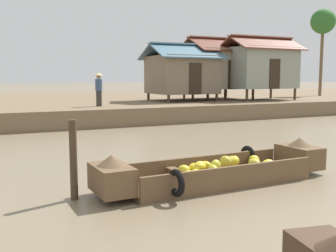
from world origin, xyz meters
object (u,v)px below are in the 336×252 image
object	(u,v)px
stilt_house_mid_left	(182,74)
banana_boat	(218,170)
mooring_post	(73,160)
stilt_house_mid_right	(218,68)
stilt_house_right	(260,67)
vendor_person	(99,88)
palm_tree_near	(323,23)

from	to	relation	value
stilt_house_mid_left	banana_boat	bearing A→B (deg)	-115.03
mooring_post	banana_boat	bearing A→B (deg)	-3.80
stilt_house_mid_right	mooring_post	world-z (taller)	stilt_house_mid_right
banana_boat	mooring_post	bearing A→B (deg)	176.20
mooring_post	stilt_house_right	bearing A→B (deg)	41.63
stilt_house_right	mooring_post	world-z (taller)	stilt_house_right
banana_boat	stilt_house_mid_right	distance (m)	18.58
mooring_post	stilt_house_mid_left	bearing A→B (deg)	55.67
stilt_house_mid_left	vendor_person	xyz separation A→B (m)	(-5.92, -2.46, -0.72)
stilt_house_mid_left	mooring_post	xyz separation A→B (m)	(-9.87, -14.45, -1.75)
banana_boat	stilt_house_right	xyz separation A→B (m)	(11.82, 13.40, 2.63)
stilt_house_mid_right	vendor_person	distance (m)	9.69
vendor_person	stilt_house_mid_left	bearing A→B (deg)	22.58
stilt_house_right	palm_tree_near	bearing A→B (deg)	18.33
palm_tree_near	stilt_house_right	bearing A→B (deg)	-161.67
banana_boat	vendor_person	world-z (taller)	vendor_person
palm_tree_near	vendor_person	distance (m)	19.89
banana_boat	stilt_house_right	bearing A→B (deg)	48.57
stilt_house_right	mooring_post	xyz separation A→B (m)	(-14.85, -13.20, -2.18)
stilt_house_mid_left	vendor_person	distance (m)	6.45
vendor_person	mooring_post	size ratio (longest dim) A/B	1.11
banana_boat	stilt_house_mid_right	world-z (taller)	stilt_house_mid_right
palm_tree_near	mooring_post	xyz separation A→B (m)	(-22.90, -15.86, -5.67)
stilt_house_right	stilt_house_mid_right	bearing A→B (deg)	131.86
stilt_house_right	banana_boat	bearing A→B (deg)	-131.43
stilt_house_mid_left	mooring_post	distance (m)	17.58
banana_boat	stilt_house_mid_right	xyz separation A→B (m)	(9.97, 15.46, 2.58)
stilt_house_mid_right	stilt_house_mid_left	bearing A→B (deg)	-165.52
banana_boat	mooring_post	xyz separation A→B (m)	(-3.03, 0.20, 0.46)
stilt_house_mid_left	stilt_house_mid_right	xyz separation A→B (m)	(3.13, 0.81, 0.37)
stilt_house_mid_left	stilt_house_right	distance (m)	5.15
stilt_house_mid_right	banana_boat	bearing A→B (deg)	-122.83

